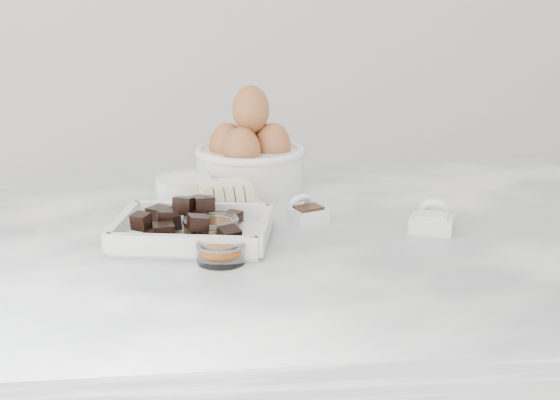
# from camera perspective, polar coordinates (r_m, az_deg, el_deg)

# --- Properties ---
(marble_slab) EXTENTS (1.20, 0.80, 0.04)m
(marble_slab) POSITION_cam_1_polar(r_m,az_deg,el_deg) (1.14, -0.83, -3.36)
(marble_slab) COLOR white
(marble_slab) RESTS_ON cabinet
(chocolate_dish) EXTENTS (0.24, 0.20, 0.06)m
(chocolate_dish) POSITION_cam_1_polar(r_m,az_deg,el_deg) (1.09, -6.40, -1.85)
(chocolate_dish) COLOR white
(chocolate_dish) RESTS_ON marble_slab
(butter_plate) EXTENTS (0.15, 0.15, 0.06)m
(butter_plate) POSITION_cam_1_polar(r_m,az_deg,el_deg) (1.20, -4.23, -0.32)
(butter_plate) COLOR white
(butter_plate) RESTS_ON marble_slab
(sugar_ramekin) EXTENTS (0.09, 0.09, 0.05)m
(sugar_ramekin) POSITION_cam_1_polar(r_m,az_deg,el_deg) (1.24, -7.06, 0.52)
(sugar_ramekin) COLOR white
(sugar_ramekin) RESTS_ON marble_slab
(egg_bowl) EXTENTS (0.19, 0.19, 0.18)m
(egg_bowl) POSITION_cam_1_polar(r_m,az_deg,el_deg) (1.33, -2.21, 3.14)
(egg_bowl) COLOR white
(egg_bowl) RESTS_ON marble_slab
(honey_bowl) EXTENTS (0.08, 0.08, 0.03)m
(honey_bowl) POSITION_cam_1_polar(r_m,az_deg,el_deg) (1.09, -5.08, -2.12)
(honey_bowl) COLOR white
(honey_bowl) RESTS_ON marble_slab
(zest_bowl) EXTENTS (0.07, 0.07, 0.03)m
(zest_bowl) POSITION_cam_1_polar(r_m,az_deg,el_deg) (1.01, -4.33, -3.74)
(zest_bowl) COLOR white
(zest_bowl) RESTS_ON marble_slab
(vanilla_spoon) EXTENTS (0.07, 0.08, 0.04)m
(vanilla_spoon) POSITION_cam_1_polar(r_m,az_deg,el_deg) (1.19, 1.92, -0.83)
(vanilla_spoon) COLOR white
(vanilla_spoon) RESTS_ON marble_slab
(salt_spoon) EXTENTS (0.08, 0.09, 0.05)m
(salt_spoon) POSITION_cam_1_polar(r_m,az_deg,el_deg) (1.16, 11.10, -1.42)
(salt_spoon) COLOR white
(salt_spoon) RESTS_ON marble_slab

